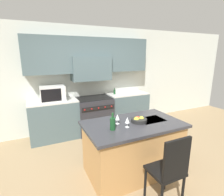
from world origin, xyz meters
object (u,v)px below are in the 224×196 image
island_chair (170,168)px  wine_glass_near (127,120)px  wine_bottle (113,123)px  wine_glass_far (117,117)px  fruit_bowl (139,120)px  microwave (53,93)px  range_stove (94,115)px  oil_bottle_on_counter (114,92)px

island_chair → wine_glass_near: 0.87m
wine_bottle → wine_glass_far: (0.17, 0.17, 0.01)m
island_chair → wine_glass_far: (-0.29, 0.91, 0.43)m
fruit_bowl → microwave: bearing=121.4°
island_chair → wine_glass_far: wine_glass_far is taller
range_stove → wine_glass_near: size_ratio=5.49×
fruit_bowl → range_stove: bearing=94.8°
range_stove → wine_bottle: wine_bottle is taller
microwave → range_stove: bearing=-1.1°
range_stove → fruit_bowl: 1.91m
wine_glass_far → wine_glass_near: bearing=-67.9°
wine_glass_near → island_chair: bearing=-73.2°
range_stove → wine_glass_near: wine_glass_near is taller
microwave → island_chair: microwave is taller
island_chair → wine_glass_near: bearing=106.8°
range_stove → wine_bottle: bearing=-100.8°
wine_bottle → microwave: bearing=107.4°
fruit_bowl → oil_bottle_on_counter: bearing=76.4°
microwave → wine_bottle: 2.06m
microwave → wine_glass_far: (0.78, -1.79, -0.11)m
wine_bottle → fruit_bowl: bearing=10.3°
range_stove → fruit_bowl: size_ratio=3.50×
island_chair → wine_bottle: bearing=122.1°
island_chair → fruit_bowl: bearing=85.6°
range_stove → oil_bottle_on_counter: oil_bottle_on_counter is taller
wine_glass_near → wine_bottle: bearing=177.0°
island_chair → wine_glass_far: bearing=107.9°
range_stove → wine_glass_near: (-0.13, -1.96, 0.55)m
wine_glass_far → fruit_bowl: wine_glass_far is taller
wine_glass_near → oil_bottle_on_counter: oil_bottle_on_counter is taller
microwave → wine_glass_near: 2.15m
range_stove → wine_bottle: size_ratio=3.48×
oil_bottle_on_counter → fruit_bowl: bearing=-103.6°
island_chair → oil_bottle_on_counter: (0.52, 2.70, 0.43)m
microwave → wine_bottle: size_ratio=2.06×
wine_glass_far → oil_bottle_on_counter: (0.81, 1.79, 0.00)m
oil_bottle_on_counter → wine_bottle: bearing=-116.4°
range_stove → fruit_bowl: bearing=-85.2°
microwave → fruit_bowl: microwave is taller
microwave → oil_bottle_on_counter: bearing=0.3°
fruit_bowl → wine_glass_far: bearing=167.7°
island_chair → fruit_bowl: (0.06, 0.83, 0.36)m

